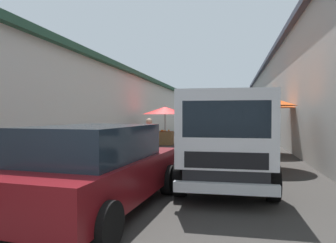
{
  "coord_description": "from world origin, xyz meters",
  "views": [
    {
      "loc": [
        -1.36,
        -1.52,
        1.63
      ],
      "look_at": [
        7.97,
        0.48,
        1.41
      ],
      "focal_mm": 32.43,
      "sensor_mm": 36.0,
      "label": 1
    }
  ],
  "objects_px": {
    "fruit_stall_near_left": "(165,114)",
    "vendor_by_crates": "(149,138)",
    "fruit_stall_near_right": "(261,112)",
    "delivery_truck": "(226,142)",
    "hatchback_car": "(97,168)",
    "fruit_stall_mid_lane": "(262,107)",
    "fruit_stall_far_left": "(254,116)",
    "vendor_in_shade": "(216,134)",
    "plastic_stool": "(217,147)"
  },
  "relations": [
    {
      "from": "hatchback_car",
      "to": "vendor_by_crates",
      "type": "bearing_deg",
      "value": 5.06
    },
    {
      "from": "fruit_stall_near_right",
      "to": "hatchback_car",
      "type": "distance_m",
      "value": 6.08
    },
    {
      "from": "fruit_stall_near_right",
      "to": "vendor_in_shade",
      "type": "distance_m",
      "value": 1.91
    },
    {
      "from": "fruit_stall_far_left",
      "to": "fruit_stall_mid_lane",
      "type": "bearing_deg",
      "value": 179.44
    },
    {
      "from": "hatchback_car",
      "to": "vendor_by_crates",
      "type": "relative_size",
      "value": 2.66
    },
    {
      "from": "fruit_stall_mid_lane",
      "to": "fruit_stall_near_left",
      "type": "distance_m",
      "value": 5.66
    },
    {
      "from": "hatchback_car",
      "to": "fruit_stall_near_right",
      "type": "bearing_deg",
      "value": -30.97
    },
    {
      "from": "fruit_stall_far_left",
      "to": "delivery_truck",
      "type": "xyz_separation_m",
      "value": [
        -12.27,
        1.41,
        -0.53
      ]
    },
    {
      "from": "hatchback_car",
      "to": "vendor_in_shade",
      "type": "height_order",
      "value": "vendor_in_shade"
    },
    {
      "from": "fruit_stall_near_left",
      "to": "vendor_by_crates",
      "type": "bearing_deg",
      "value": -171.67
    },
    {
      "from": "fruit_stall_far_left",
      "to": "fruit_stall_near_right",
      "type": "xyz_separation_m",
      "value": [
        -9.01,
        0.41,
        0.14
      ]
    },
    {
      "from": "fruit_stall_near_left",
      "to": "fruit_stall_far_left",
      "type": "bearing_deg",
      "value": -61.27
    },
    {
      "from": "vendor_by_crates",
      "to": "plastic_stool",
      "type": "distance_m",
      "value": 3.41
    },
    {
      "from": "fruit_stall_near_right",
      "to": "vendor_by_crates",
      "type": "distance_m",
      "value": 3.63
    },
    {
      "from": "delivery_truck",
      "to": "hatchback_car",
      "type": "bearing_deg",
      "value": 132.12
    },
    {
      "from": "fruit_stall_near_right",
      "to": "fruit_stall_near_left",
      "type": "distance_m",
      "value": 7.76
    },
    {
      "from": "hatchback_car",
      "to": "delivery_truck",
      "type": "height_order",
      "value": "delivery_truck"
    },
    {
      "from": "fruit_stall_mid_lane",
      "to": "vendor_by_crates",
      "type": "height_order",
      "value": "fruit_stall_mid_lane"
    },
    {
      "from": "fruit_stall_near_right",
      "to": "hatchback_car",
      "type": "height_order",
      "value": "fruit_stall_near_right"
    },
    {
      "from": "delivery_truck",
      "to": "vendor_in_shade",
      "type": "xyz_separation_m",
      "value": [
        4.24,
        0.45,
        -0.09
      ]
    },
    {
      "from": "fruit_stall_far_left",
      "to": "vendor_by_crates",
      "type": "distance_m",
      "value": 10.24
    },
    {
      "from": "hatchback_car",
      "to": "vendor_in_shade",
      "type": "bearing_deg",
      "value": -14.95
    },
    {
      "from": "plastic_stool",
      "to": "fruit_stall_mid_lane",
      "type": "bearing_deg",
      "value": -57.98
    },
    {
      "from": "vendor_by_crates",
      "to": "plastic_stool",
      "type": "xyz_separation_m",
      "value": [
        2.69,
        -2.03,
        -0.53
      ]
    },
    {
      "from": "fruit_stall_near_right",
      "to": "delivery_truck",
      "type": "relative_size",
      "value": 0.47
    },
    {
      "from": "hatchback_car",
      "to": "delivery_truck",
      "type": "relative_size",
      "value": 0.81
    },
    {
      "from": "hatchback_car",
      "to": "vendor_by_crates",
      "type": "xyz_separation_m",
      "value": [
        4.73,
        0.42,
        0.12
      ]
    },
    {
      "from": "fruit_stall_near_right",
      "to": "delivery_truck",
      "type": "height_order",
      "value": "fruit_stall_near_right"
    },
    {
      "from": "delivery_truck",
      "to": "vendor_by_crates",
      "type": "relative_size",
      "value": 3.28
    },
    {
      "from": "fruit_stall_near_left",
      "to": "delivery_truck",
      "type": "relative_size",
      "value": 0.5
    },
    {
      "from": "fruit_stall_far_left",
      "to": "fruit_stall_mid_lane",
      "type": "relative_size",
      "value": 0.8
    },
    {
      "from": "fruit_stall_near_right",
      "to": "fruit_stall_near_left",
      "type": "xyz_separation_m",
      "value": [
        6.32,
        4.5,
        -0.06
      ]
    },
    {
      "from": "fruit_stall_far_left",
      "to": "fruit_stall_near_right",
      "type": "height_order",
      "value": "fruit_stall_near_right"
    },
    {
      "from": "delivery_truck",
      "to": "plastic_stool",
      "type": "height_order",
      "value": "delivery_truck"
    },
    {
      "from": "fruit_stall_mid_lane",
      "to": "vendor_by_crates",
      "type": "bearing_deg",
      "value": 134.82
    },
    {
      "from": "fruit_stall_far_left",
      "to": "vendor_by_crates",
      "type": "height_order",
      "value": "fruit_stall_far_left"
    },
    {
      "from": "fruit_stall_far_left",
      "to": "plastic_stool",
      "type": "xyz_separation_m",
      "value": [
        -6.74,
        1.89,
        -1.24
      ]
    },
    {
      "from": "fruit_stall_near_right",
      "to": "vendor_by_crates",
      "type": "relative_size",
      "value": 1.54
    },
    {
      "from": "vendor_by_crates",
      "to": "vendor_in_shade",
      "type": "distance_m",
      "value": 2.49
    },
    {
      "from": "fruit_stall_far_left",
      "to": "fruit_stall_near_left",
      "type": "relative_size",
      "value": 0.86
    },
    {
      "from": "fruit_stall_far_left",
      "to": "plastic_stool",
      "type": "distance_m",
      "value": 7.11
    },
    {
      "from": "vendor_in_shade",
      "to": "vendor_by_crates",
      "type": "bearing_deg",
      "value": 124.34
    },
    {
      "from": "vendor_by_crates",
      "to": "fruit_stall_near_right",
      "type": "bearing_deg",
      "value": -83.17
    },
    {
      "from": "fruit_stall_mid_lane",
      "to": "vendor_in_shade",
      "type": "relative_size",
      "value": 1.63
    },
    {
      "from": "hatchback_car",
      "to": "fruit_stall_far_left",
      "type": "bearing_deg",
      "value": -13.88
    },
    {
      "from": "fruit_stall_near_left",
      "to": "vendor_in_shade",
      "type": "relative_size",
      "value": 1.51
    },
    {
      "from": "vendor_in_shade",
      "to": "fruit_stall_near_left",
      "type": "bearing_deg",
      "value": 29.69
    },
    {
      "from": "fruit_stall_mid_lane",
      "to": "fruit_stall_near_left",
      "type": "height_order",
      "value": "fruit_stall_mid_lane"
    },
    {
      "from": "fruit_stall_near_right",
      "to": "delivery_truck",
      "type": "distance_m",
      "value": 3.47
    },
    {
      "from": "fruit_stall_mid_lane",
      "to": "hatchback_car",
      "type": "bearing_deg",
      "value": 158.1
    }
  ]
}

